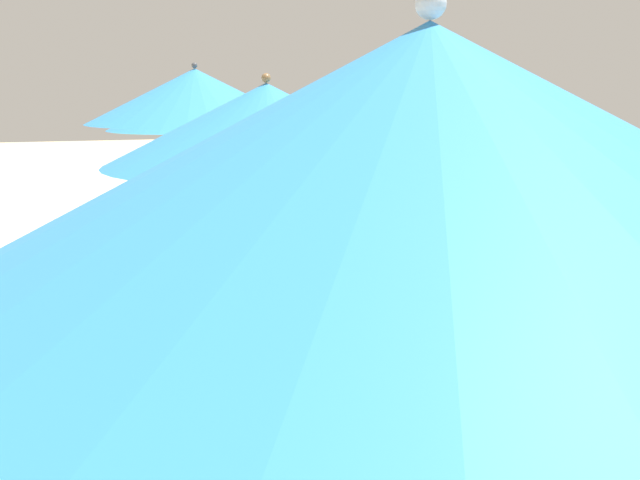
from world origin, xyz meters
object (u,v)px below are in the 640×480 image
(umbrella_third, at_px, (267,125))
(lounger_fifth_inland, at_px, (226,262))
(umbrella_farthest, at_px, (176,115))
(umbrella_second, at_px, (424,196))
(lounger_third_shoreside, at_px, (323,365))
(lounger_farthest_inland, at_px, (236,224))
(umbrella_fourth, at_px, (196,96))
(lounger_fourth_shoreside, at_px, (253,282))
(person_walking_mid, at_px, (339,151))
(umbrella_fifth, at_px, (182,113))
(lounger_fifth_shoreside, at_px, (212,233))
(lounger_farthest_shoreside, at_px, (211,206))
(lounger_fourth_inland, at_px, (287,337))
(cooler_box, at_px, (355,202))

(umbrella_third, xyz_separation_m, lounger_fifth_inland, (0.45, 4.87, -2.13))
(umbrella_farthest, bearing_deg, umbrella_second, -92.73)
(lounger_third_shoreside, bearing_deg, lounger_farthest_inland, 73.17)
(umbrella_fourth, distance_m, lounger_fourth_shoreside, 2.71)
(person_walking_mid, bearing_deg, umbrella_fifth, -39.66)
(lounger_fifth_shoreside, relative_size, lounger_fifth_inland, 0.82)
(umbrella_fourth, relative_size, person_walking_mid, 1.77)
(umbrella_third, xyz_separation_m, person_walking_mid, (4.93, 13.52, -1.45))
(umbrella_second, height_order, person_walking_mid, umbrella_second)
(lounger_third_shoreside, xyz_separation_m, umbrella_fifth, (-0.67, 4.80, 2.02))
(umbrella_fifth, bearing_deg, lounger_farthest_inland, 61.05)
(umbrella_fifth, height_order, lounger_farthest_shoreside, umbrella_fifth)
(person_walking_mid, bearing_deg, umbrella_third, -27.13)
(lounger_fifth_inland, bearing_deg, umbrella_fifth, 103.72)
(umbrella_third, distance_m, lounger_farthest_shoreside, 9.94)
(umbrella_farthest, bearing_deg, lounger_third_shoreside, -86.29)
(umbrella_third, bearing_deg, lounger_fourth_inland, 72.80)
(person_walking_mid, relative_size, cooler_box, 2.76)
(lounger_fifth_inland, distance_m, person_walking_mid, 9.76)
(umbrella_fourth, xyz_separation_m, lounger_fourth_inland, (0.68, -1.03, -2.29))
(umbrella_second, xyz_separation_m, lounger_fifth_shoreside, (0.94, 10.30, -2.20))
(lounger_fourth_shoreside, bearing_deg, umbrella_fifth, 103.10)
(umbrella_second, relative_size, umbrella_fourth, 0.98)
(umbrella_fourth, xyz_separation_m, lounger_farthest_inland, (1.20, 4.93, -2.32))
(lounger_fifth_shoreside, bearing_deg, umbrella_third, -96.28)
(umbrella_second, relative_size, lounger_fifth_shoreside, 2.19)
(lounger_fourth_inland, xyz_separation_m, person_walking_mid, (4.37, 11.72, 0.69))
(umbrella_third, height_order, lounger_fifth_shoreside, umbrella_third)
(lounger_fourth_inland, relative_size, person_walking_mid, 0.94)
(umbrella_second, height_order, cooler_box, umbrella_second)
(umbrella_farthest, bearing_deg, lounger_fifth_inland, -86.15)
(lounger_fourth_inland, distance_m, cooler_box, 9.22)
(umbrella_fourth, distance_m, lounger_farthest_inland, 5.58)
(umbrella_fourth, xyz_separation_m, umbrella_fifth, (0.15, 3.01, -0.27))
(lounger_fourth_inland, relative_size, umbrella_fifth, 0.59)
(umbrella_third, xyz_separation_m, lounger_fifth_shoreside, (0.56, 7.11, -2.17))
(lounger_fourth_shoreside, xyz_separation_m, umbrella_fifth, (-0.62, 1.87, 2.06))
(lounger_fourth_shoreside, height_order, cooler_box, lounger_fourth_shoreside)
(umbrella_second, distance_m, lounger_fourth_shoreside, 7.56)
(lounger_fourth_inland, distance_m, lounger_farthest_inland, 5.98)
(lounger_fifth_inland, height_order, cooler_box, lounger_fifth_inland)
(lounger_fourth_inland, xyz_separation_m, umbrella_fifth, (-0.53, 4.04, 2.02))
(lounger_third_shoreside, xyz_separation_m, umbrella_farthest, (-0.50, 7.70, 1.88))
(umbrella_second, xyz_separation_m, lounger_farthest_inland, (1.46, 10.94, -2.20))
(cooler_box, bearing_deg, lounger_fourth_shoreside, -119.83)
(lounger_third_shoreside, distance_m, umbrella_fifth, 5.25)
(umbrella_third, bearing_deg, umbrella_farthest, 88.74)
(lounger_fourth_inland, bearing_deg, lounger_farthest_shoreside, 83.50)
(umbrella_farthest, relative_size, lounger_farthest_inland, 1.67)
(lounger_third_shoreside, distance_m, lounger_fourth_shoreside, 2.93)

